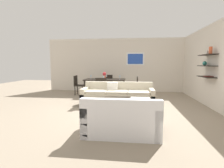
% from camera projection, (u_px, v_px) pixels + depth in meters
% --- Properties ---
extents(ground_plane, '(18.00, 18.00, 0.00)m').
position_uv_depth(ground_plane, '(116.00, 108.00, 5.69)').
color(ground_plane, gray).
extents(back_wall_unit, '(8.40, 0.09, 2.70)m').
position_uv_depth(back_wall_unit, '(129.00, 65.00, 8.98)').
color(back_wall_unit, silver).
rests_on(back_wall_unit, ground).
extents(right_wall_shelf_unit, '(0.34, 8.20, 2.70)m').
position_uv_depth(right_wall_shelf_unit, '(210.00, 66.00, 5.77)').
color(right_wall_shelf_unit, silver).
rests_on(right_wall_shelf_unit, ground).
extents(sofa_beige, '(2.39, 0.90, 0.78)m').
position_uv_depth(sofa_beige, '(118.00, 97.00, 5.99)').
color(sofa_beige, beige).
rests_on(sofa_beige, ground).
extents(loveseat_white, '(1.50, 0.90, 0.78)m').
position_uv_depth(loveseat_white, '(122.00, 119.00, 3.55)').
color(loveseat_white, white).
rests_on(loveseat_white, ground).
extents(coffee_table, '(1.23, 1.09, 0.38)m').
position_uv_depth(coffee_table, '(123.00, 108.00, 4.85)').
color(coffee_table, '#38281E').
rests_on(coffee_table, ground).
extents(decorative_bowl, '(0.31, 0.31, 0.08)m').
position_uv_depth(decorative_bowl, '(126.00, 100.00, 4.78)').
color(decorative_bowl, black).
rests_on(decorative_bowl, coffee_table).
extents(dining_table, '(1.77, 0.87, 0.75)m').
position_uv_depth(dining_table, '(105.00, 81.00, 7.72)').
color(dining_table, black).
rests_on(dining_table, ground).
extents(dining_chair_right_near, '(0.44, 0.44, 0.88)m').
position_uv_depth(dining_chair_right_near, '(135.00, 86.00, 7.39)').
color(dining_chair_right_near, black).
rests_on(dining_chair_right_near, ground).
extents(dining_chair_head, '(0.44, 0.44, 0.88)m').
position_uv_depth(dining_chair_head, '(108.00, 83.00, 8.57)').
color(dining_chair_head, black).
rests_on(dining_chair_head, ground).
extents(dining_chair_foot, '(0.44, 0.44, 0.88)m').
position_uv_depth(dining_chair_foot, '(102.00, 87.00, 6.91)').
color(dining_chair_foot, black).
rests_on(dining_chair_foot, ground).
extents(dining_chair_left_far, '(0.44, 0.44, 0.88)m').
position_uv_depth(dining_chair_left_far, '(78.00, 84.00, 8.09)').
color(dining_chair_left_far, black).
rests_on(dining_chair_left_far, ground).
extents(wine_glass_right_near, '(0.07, 0.07, 0.18)m').
position_uv_depth(wine_glass_right_near, '(120.00, 76.00, 7.51)').
color(wine_glass_right_near, silver).
rests_on(wine_glass_right_near, dining_table).
extents(wine_glass_foot, '(0.07, 0.07, 0.17)m').
position_uv_depth(wine_glass_foot, '(104.00, 77.00, 7.33)').
color(wine_glass_foot, silver).
rests_on(wine_glass_foot, dining_table).
extents(wine_glass_left_far, '(0.07, 0.07, 0.17)m').
position_uv_depth(wine_glass_left_far, '(91.00, 76.00, 7.88)').
color(wine_glass_left_far, silver).
rests_on(wine_glass_left_far, dining_table).
extents(wine_glass_head, '(0.06, 0.06, 0.17)m').
position_uv_depth(wine_glass_head, '(106.00, 76.00, 8.07)').
color(wine_glass_head, silver).
rests_on(wine_glass_head, dining_table).
extents(centerpiece_vase, '(0.16, 0.16, 0.31)m').
position_uv_depth(centerpiece_vase, '(104.00, 75.00, 7.71)').
color(centerpiece_vase, '#D85933').
rests_on(centerpiece_vase, dining_table).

